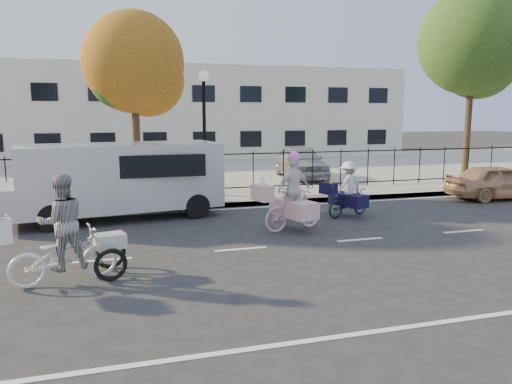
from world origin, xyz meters
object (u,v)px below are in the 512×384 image
object	(u,v)px
lamppost	(204,111)
bull_bike	(348,195)
lot_car_c	(43,169)
lot_car_d	(301,162)
white_van	(117,178)
gold_sedan	(498,182)
zebra_trike	(64,241)
unicorn_bike	(293,202)

from	to	relation	value
lamppost	bull_bike	distance (m)	5.98
lot_car_c	lot_car_d	size ratio (longest dim) A/B	0.95
white_van	lot_car_d	xyz separation A→B (m)	(8.07, 5.98, -0.32)
white_van	gold_sedan	bearing A→B (deg)	-10.35
bull_bike	lot_car_c	world-z (taller)	bull_bike
zebra_trike	lot_car_c	bearing A→B (deg)	-6.70
zebra_trike	lot_car_d	xyz separation A→B (m)	(9.14, 11.45, 0.11)
unicorn_bike	lot_car_d	distance (m)	9.62
lamppost	zebra_trike	xyz separation A→B (m)	(-4.13, -8.02, -2.34)
gold_sedan	unicorn_bike	bearing A→B (deg)	110.71
lamppost	lot_car_d	world-z (taller)	lamppost
unicorn_bike	gold_sedan	distance (m)	9.08
unicorn_bike	white_van	world-z (taller)	white_van
zebra_trike	lot_car_d	size ratio (longest dim) A/B	0.54
unicorn_bike	lot_car_c	world-z (taller)	unicorn_bike
bull_bike	gold_sedan	world-z (taller)	bull_bike
lamppost	white_van	distance (m)	4.41
zebra_trike	lot_car_d	distance (m)	14.66
lot_car_c	lot_car_d	bearing A→B (deg)	-22.71
lot_car_c	bull_bike	bearing A→B (deg)	-60.81
unicorn_bike	bull_bike	world-z (taller)	unicorn_bike
zebra_trike	unicorn_bike	distance (m)	5.99
lamppost	lot_car_c	size ratio (longest dim) A/B	1.07
gold_sedan	lot_car_c	world-z (taller)	lot_car_c
lamppost	lot_car_c	distance (m)	7.52
zebra_trike	white_van	distance (m)	5.59
lamppost	zebra_trike	size ratio (longest dim) A/B	1.86
bull_bike	gold_sedan	distance (m)	6.65
zebra_trike	bull_bike	distance (m)	8.51
unicorn_bike	lot_car_c	distance (m)	11.94
zebra_trike	unicorn_bike	xyz separation A→B (m)	(5.40, 2.60, 0.00)
zebra_trike	lot_car_c	size ratio (longest dim) A/B	0.57
lamppost	bull_bike	xyz separation A→B (m)	(3.48, -4.20, -2.46)
bull_bike	lot_car_d	world-z (taller)	bull_bike
white_van	lot_car_c	size ratio (longest dim) A/B	1.57
lot_car_d	lot_car_c	bearing A→B (deg)	-178.11
zebra_trike	gold_sedan	bearing A→B (deg)	-84.96
lot_car_d	lamppost	bearing A→B (deg)	-139.60
gold_sedan	lot_car_c	bearing A→B (deg)	70.77
unicorn_bike	lamppost	bearing A→B (deg)	-3.27
zebra_trike	lot_car_c	distance (m)	12.34
lamppost	zebra_trike	distance (m)	9.32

